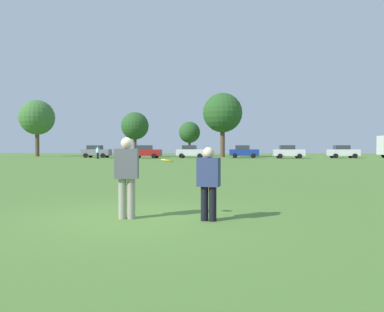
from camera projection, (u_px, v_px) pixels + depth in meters
ground_plane at (135, 218)px, 8.13m from camera, size 182.27×182.27×0.00m
player_thrower at (127, 173)px, 8.02m from camera, size 0.50×0.32×1.72m
player_defender at (209, 180)px, 7.79m from camera, size 0.49×0.34×1.51m
frisbee at (167, 161)px, 8.19m from camera, size 0.28×0.27×0.10m
traffic_cone at (205, 183)px, 13.70m from camera, size 0.32×0.32×0.48m
parked_car_near_left at (96, 151)px, 56.75m from camera, size 4.24×2.29×1.82m
parked_car_mid_left at (146, 152)px, 53.67m from camera, size 4.24×2.29×1.82m
parked_car_center at (191, 151)px, 55.12m from camera, size 4.24×2.29×1.82m
parked_car_mid_right at (244, 152)px, 54.93m from camera, size 4.24×2.29×1.82m
parked_car_near_right at (288, 152)px, 52.96m from camera, size 4.24×2.29×1.82m
parked_car_far_right at (343, 152)px, 54.08m from camera, size 4.24×2.29×1.82m
bystander_sideline_watcher at (98, 152)px, 50.75m from camera, size 0.51×0.43×1.61m
tree_west_oak at (37, 118)px, 64.21m from camera, size 5.85×5.85×9.51m
tree_west_maple at (135, 126)px, 61.90m from camera, size 4.46×4.46×7.25m
tree_center_elm at (189, 132)px, 65.66m from camera, size 3.66×3.66×5.95m
tree_east_birch at (223, 113)px, 60.34m from camera, size 6.24×6.24×10.14m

